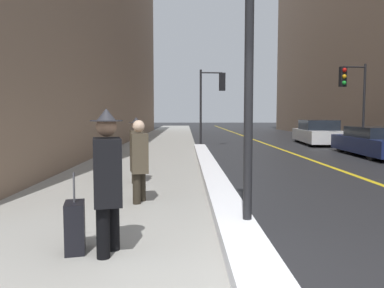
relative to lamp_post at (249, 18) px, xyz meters
The scene contains 13 objects.
sidewalk_slab 13.75m from the lamp_post, 99.90° to the left, with size 4.00×80.00×0.01m.
road_centre_stripe 14.05m from the lamp_post, 74.44° to the left, with size 0.16×80.00×0.00m.
snow_bank_curb 5.72m from the lamp_post, 91.77° to the left, with size 0.52×16.43×0.20m.
building_facade_left 20.25m from the lamp_post, 111.84° to the left, with size 6.00×36.00×15.51m.
lamp_post is the anchor object (origin of this frame).
traffic_light_near 14.19m from the lamp_post, 87.58° to the left, with size 1.31×0.36×3.91m.
traffic_light_far 13.85m from the lamp_post, 60.88° to the left, with size 1.31×0.44×3.95m.
pedestrian_with_shoulder_bag 2.71m from the lamp_post, 156.69° to the right, with size 0.41×0.75×1.68m.
pedestrian_nearside 3.20m from the lamp_post, 133.05° to the left, with size 0.39×0.54×1.52m.
pedestrian_in_fedora 4.78m from the lamp_post, 117.44° to the left, with size 0.38×0.53×1.57m.
parked_car_navy 11.86m from the lamp_post, 55.19° to the left, with size 2.02×4.91×1.16m.
parked_car_white 17.07m from the lamp_post, 67.47° to the left, with size 2.21×5.02×1.35m.
rolling_suitcase 3.41m from the lamp_post, 162.10° to the right, with size 0.30×0.40×0.95m.
Camera 1 is at (-0.52, -3.21, 1.60)m, focal length 35.00 mm.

